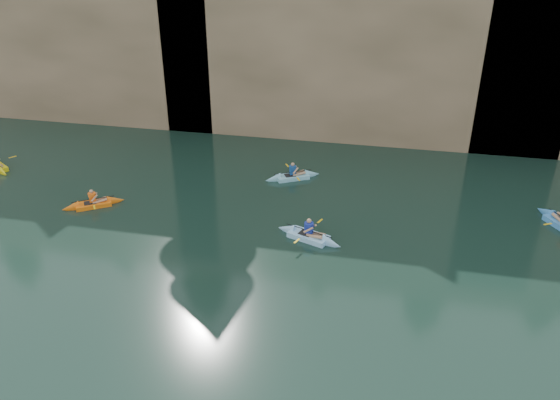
# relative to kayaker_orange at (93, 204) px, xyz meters

# --- Properties ---
(cliff) EXTENTS (70.00, 16.00, 12.00)m
(cliff) POSITION_rel_kayaker_orange_xyz_m (9.41, 19.52, 5.86)
(cliff) COLOR tan
(cliff) RESTS_ON ground
(cliff_slab_west) EXTENTS (26.00, 2.40, 10.56)m
(cliff_slab_west) POSITION_rel_kayaker_orange_xyz_m (-10.59, 12.12, 5.14)
(cliff_slab_west) COLOR #9E7F5F
(cliff_slab_west) RESTS_ON ground
(cliff_slab_center) EXTENTS (24.00, 2.40, 11.40)m
(cliff_slab_center) POSITION_rel_kayaker_orange_xyz_m (11.41, 12.12, 5.56)
(cliff_slab_center) COLOR #9E7F5F
(cliff_slab_center) RESTS_ON ground
(sea_cave_west) EXTENTS (4.50, 1.00, 4.00)m
(sea_cave_west) POSITION_rel_kayaker_orange_xyz_m (-8.59, 11.47, 1.86)
(sea_cave_west) COLOR black
(sea_cave_west) RESTS_ON ground
(sea_cave_center) EXTENTS (3.50, 1.00, 3.20)m
(sea_cave_center) POSITION_rel_kayaker_orange_xyz_m (5.41, 11.47, 1.46)
(sea_cave_center) COLOR black
(sea_cave_center) RESTS_ON ground
(sea_cave_east) EXTENTS (5.00, 1.00, 4.50)m
(sea_cave_east) POSITION_rel_kayaker_orange_xyz_m (19.41, 11.47, 2.11)
(sea_cave_east) COLOR black
(sea_cave_east) RESTS_ON ground
(kayaker_orange) EXTENTS (2.79, 2.19, 1.11)m
(kayaker_orange) POSITION_rel_kayaker_orange_xyz_m (0.00, 0.00, 0.00)
(kayaker_orange) COLOR orange
(kayaker_orange) RESTS_ON ground
(kayaker_ltblue_near) EXTENTS (3.20, 2.32, 1.24)m
(kayaker_ltblue_near) POSITION_rel_kayaker_orange_xyz_m (10.71, -0.83, 0.02)
(kayaker_ltblue_near) COLOR #98D4FF
(kayaker_ltblue_near) RESTS_ON ground
(kayaker_ltblue_mid) EXTENTS (3.01, 2.12, 1.16)m
(kayaker_ltblue_mid) POSITION_rel_kayaker_orange_xyz_m (8.84, 5.15, 0.01)
(kayaker_ltblue_mid) COLOR #84CADE
(kayaker_ltblue_mid) RESTS_ON ground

